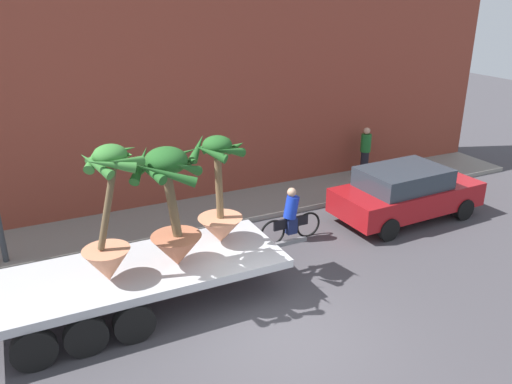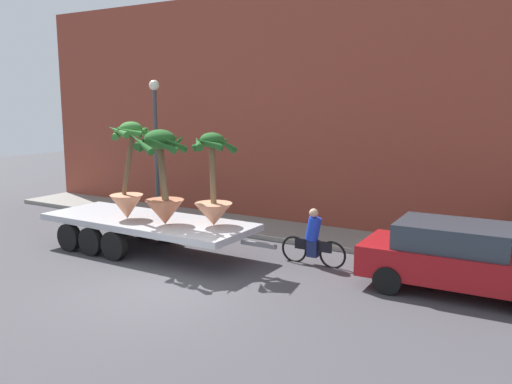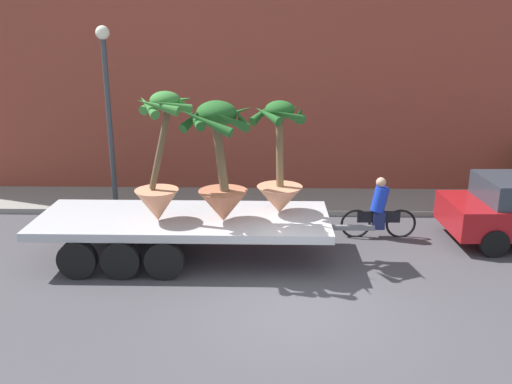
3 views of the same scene
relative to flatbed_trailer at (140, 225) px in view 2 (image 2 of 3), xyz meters
The scene contains 10 objects.
ground_plane 3.53m from the flatbed_trailer, 38.72° to the right, with size 60.00×60.00×0.00m, color #423F44.
sidewalk 4.82m from the flatbed_trailer, 55.78° to the left, with size 24.00×2.20×0.15m, color gray.
building_facade 7.02m from the flatbed_trailer, 64.57° to the left, with size 24.00×1.20×7.94m, color brown.
flatbed_trailer is the anchor object (origin of this frame).
potted_palm_rear 1.41m from the flatbed_trailer, 115.07° to the right, with size 1.33×1.23×2.73m.
potted_palm_middle 1.85m from the flatbed_trailer, 13.68° to the right, with size 1.56×1.61×2.55m.
potted_palm_front 2.66m from the flatbed_trailer, ahead, with size 1.23×1.26×2.48m.
cyclist 5.00m from the flatbed_trailer, 15.90° to the left, with size 1.84×0.35×1.54m.
parked_car 8.58m from the flatbed_trailer, ahead, with size 4.48×2.09×1.58m.
street_lamp 4.53m from the flatbed_trailer, 124.04° to the left, with size 0.36×0.36×4.83m.
Camera 2 is at (7.88, -8.89, 4.27)m, focal length 37.52 mm.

